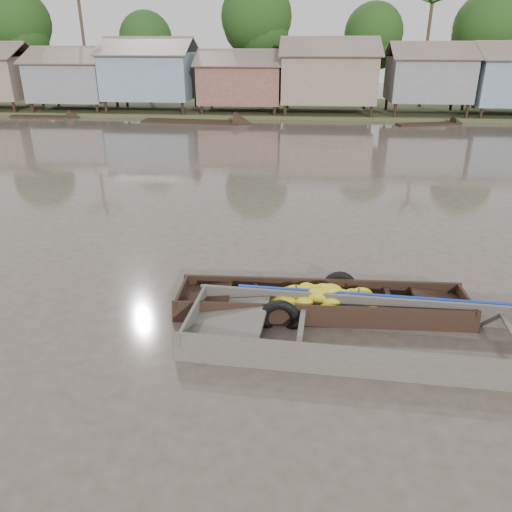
{
  "coord_description": "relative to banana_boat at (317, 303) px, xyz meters",
  "views": [
    {
      "loc": [
        0.87,
        -8.68,
        5.19
      ],
      "look_at": [
        -0.07,
        1.36,
        0.8
      ],
      "focal_mm": 35.0,
      "sensor_mm": 36.0,
      "label": 1
    }
  ],
  "objects": [
    {
      "name": "riverbank",
      "position": [
        1.74,
        31.39,
        2.9
      ],
      "size": [
        120.0,
        12.47,
        10.22
      ],
      "color": "#384723",
      "rests_on": "ground"
    },
    {
      "name": "ground",
      "position": [
        -1.29,
        -0.47,
        -0.17
      ],
      "size": [
        120.0,
        120.0,
        0.0
      ],
      "primitive_type": "plane",
      "color": "#473F37",
      "rests_on": "ground"
    },
    {
      "name": "viewer_boat",
      "position": [
        1.59,
        -1.2,
        -0.1
      ],
      "size": [
        8.2,
        2.57,
        0.65
      ],
      "rotation": [
        0.0,
        0.0,
        -0.06
      ],
      "color": "#423E38",
      "rests_on": "ground"
    },
    {
      "name": "banana_boat",
      "position": [
        0.0,
        0.0,
        0.0
      ],
      "size": [
        6.02,
        1.68,
        0.85
      ],
      "rotation": [
        0.0,
        0.0,
        0.02
      ],
      "color": "black",
      "rests_on": "ground"
    }
  ]
}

